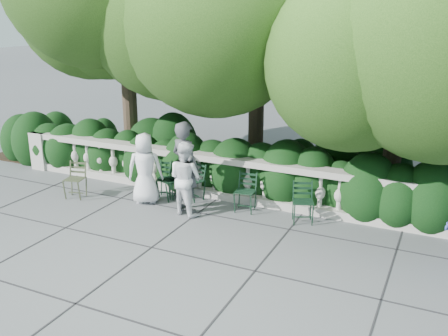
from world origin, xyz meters
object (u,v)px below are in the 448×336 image
at_px(chair_c, 164,200).
at_px(chair_f, 303,225).
at_px(chair_e, 243,214).
at_px(chair_d, 189,201).
at_px(person_businessman, 145,169).
at_px(chair_weathered, 73,200).
at_px(person_casual_man, 186,178).
at_px(chair_b, 178,201).
at_px(person_woman_grey, 185,167).
at_px(chair_a, 165,200).

relative_size(chair_c, chair_f, 1.00).
bearing_deg(chair_e, chair_d, 168.07).
xyz_separation_m(chair_d, person_businessman, (-0.82, -0.45, 0.79)).
relative_size(chair_d, person_businessman, 0.53).
distance_m(chair_d, chair_weathered, 2.62).
xyz_separation_m(chair_weathered, person_casual_man, (2.69, 0.41, 0.78)).
distance_m(chair_e, person_casual_man, 1.42).
bearing_deg(chair_b, person_businessman, -158.71).
height_order(chair_c, chair_e, same).
bearing_deg(chair_d, chair_e, 12.20).
height_order(chair_e, chair_weathered, same).
height_order(chair_d, person_woman_grey, person_woman_grey).
xyz_separation_m(chair_e, person_businessman, (-2.20, -0.31, 0.79)).
height_order(chair_weathered, person_woman_grey, person_woman_grey).
bearing_deg(chair_f, chair_b, 155.83).
bearing_deg(chair_b, chair_f, -11.87).
bearing_deg(chair_d, person_businessman, -133.04).
xyz_separation_m(chair_c, chair_f, (3.22, 0.00, 0.00)).
distance_m(chair_b, chair_f, 2.92).
bearing_deg(chair_f, chair_e, 155.76).
bearing_deg(chair_c, chair_a, 97.02).
bearing_deg(person_businessman, chair_e, 163.32).
xyz_separation_m(chair_c, person_woman_grey, (0.74, -0.30, 0.97)).
relative_size(chair_d, person_casual_man, 0.54).
relative_size(chair_f, person_woman_grey, 0.43).
distance_m(chair_a, chair_c, 0.04).
height_order(chair_e, person_casual_man, person_casual_man).
distance_m(chair_c, chair_weathered, 2.05).
distance_m(chair_a, chair_weathered, 2.08).
height_order(chair_d, chair_weathered, same).
bearing_deg(chair_b, chair_d, 11.89).
xyz_separation_m(person_woman_grey, person_casual_man, (0.08, -0.14, -0.19)).
distance_m(chair_a, chair_f, 3.21).
distance_m(chair_d, chair_e, 1.38).
xyz_separation_m(chair_a, chair_c, (-0.01, -0.04, 0.00)).
height_order(chair_a, chair_f, same).
bearing_deg(person_casual_man, chair_weathered, 24.82).
bearing_deg(chair_weathered, chair_c, 11.08).
bearing_deg(chair_d, chair_f, 14.17).
relative_size(person_businessman, person_woman_grey, 0.81).
bearing_deg(chair_e, chair_a, 174.24).
bearing_deg(chair_f, chair_d, 153.69).
bearing_deg(chair_c, chair_d, 43.68).
relative_size(chair_b, person_casual_man, 0.54).
height_order(chair_b, person_woman_grey, person_woman_grey).
relative_size(chair_a, chair_b, 1.00).
xyz_separation_m(chair_d, chair_e, (1.38, -0.14, 0.00)).
relative_size(person_businessman, person_casual_man, 1.01).
height_order(chair_c, person_casual_man, person_casual_man).
xyz_separation_m(chair_f, person_businessman, (-3.51, -0.26, 0.79)).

